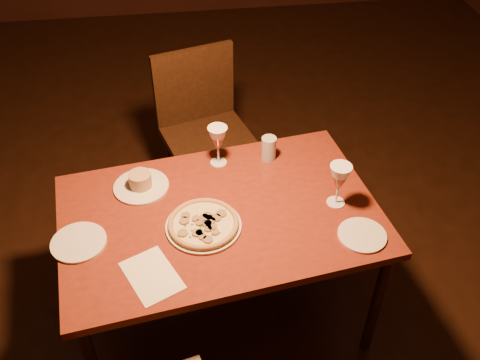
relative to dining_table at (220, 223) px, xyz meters
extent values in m
plane|color=black|center=(-0.10, 0.09, -0.63)|extent=(7.00, 7.00, 0.00)
cube|color=maroon|center=(0.00, 0.00, 0.04)|extent=(1.38, 0.99, 0.04)
cylinder|color=black|center=(-0.63, 0.27, -0.30)|extent=(0.05, 0.05, 0.65)
cylinder|color=black|center=(0.63, -0.27, -0.30)|extent=(0.05, 0.05, 0.65)
cylinder|color=black|center=(0.53, 0.43, -0.30)|extent=(0.05, 0.05, 0.65)
cube|color=black|center=(0.03, 0.76, -0.15)|extent=(0.55, 0.55, 0.04)
cube|color=black|center=(-0.03, 0.96, 0.09)|extent=(0.44, 0.15, 0.43)
cylinder|color=black|center=(-0.10, 0.54, -0.40)|extent=(0.04, 0.04, 0.46)
cylinder|color=black|center=(-0.20, 0.89, -0.40)|extent=(0.04, 0.04, 0.46)
cylinder|color=black|center=(0.25, 0.64, -0.40)|extent=(0.04, 0.04, 0.46)
cylinder|color=black|center=(0.15, 0.99, -0.40)|extent=(0.04, 0.04, 0.46)
cylinder|color=silver|center=(-0.07, -0.07, 0.07)|extent=(0.30, 0.30, 0.01)
cylinder|color=beige|center=(-0.07, -0.07, 0.08)|extent=(0.27, 0.27, 0.01)
torus|color=tan|center=(-0.07, -0.07, 0.08)|extent=(0.28, 0.28, 0.02)
cylinder|color=silver|center=(-0.32, 0.20, 0.07)|extent=(0.24, 0.24, 0.01)
cylinder|color=tan|center=(-0.32, 0.20, 0.10)|extent=(0.10, 0.10, 0.06)
cylinder|color=#ACB7BC|center=(0.26, 0.32, 0.12)|extent=(0.07, 0.07, 0.11)
cylinder|color=silver|center=(-0.55, -0.09, 0.07)|extent=(0.21, 0.21, 0.01)
cylinder|color=silver|center=(0.53, -0.21, 0.07)|extent=(0.19, 0.19, 0.01)
cube|color=white|center=(-0.28, -0.29, 0.06)|extent=(0.24, 0.28, 0.00)
camera|label=1|loc=(-0.14, -1.55, 1.58)|focal=40.00mm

